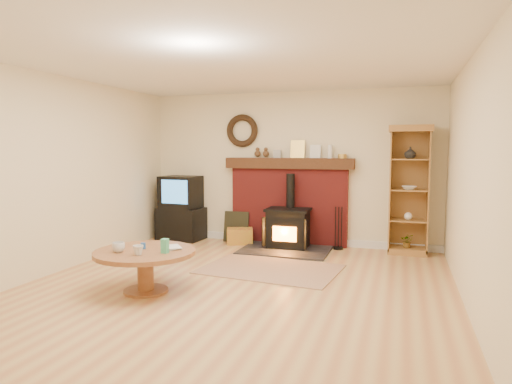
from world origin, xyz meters
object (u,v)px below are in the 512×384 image
(wood_stove, at_px, (288,230))
(tv_unit, at_px, (181,209))
(coffee_table, at_px, (145,258))
(curio_cabinet, at_px, (409,190))

(wood_stove, xyz_separation_m, tv_unit, (-2.03, 0.20, 0.23))
(wood_stove, xyz_separation_m, coffee_table, (-1.01, -2.69, 0.08))
(curio_cabinet, distance_m, coffee_table, 4.18)
(tv_unit, bearing_deg, coffee_table, -70.48)
(curio_cabinet, bearing_deg, coffee_table, -133.95)
(curio_cabinet, relative_size, coffee_table, 1.73)
(wood_stove, relative_size, curio_cabinet, 0.70)
(wood_stove, bearing_deg, tv_unit, 174.37)
(tv_unit, bearing_deg, wood_stove, -5.63)
(wood_stove, height_order, tv_unit, wood_stove)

